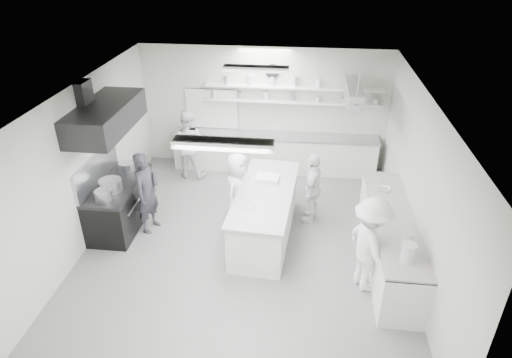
# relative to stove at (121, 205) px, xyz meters

# --- Properties ---
(floor) EXTENTS (6.00, 7.00, 0.02)m
(floor) POSITION_rel_stove_xyz_m (2.60, -0.40, -0.46)
(floor) COLOR gray
(floor) RESTS_ON ground
(ceiling) EXTENTS (6.00, 7.00, 0.02)m
(ceiling) POSITION_rel_stove_xyz_m (2.60, -0.40, 2.56)
(ceiling) COLOR white
(ceiling) RESTS_ON wall_back
(wall_back) EXTENTS (6.00, 0.04, 3.00)m
(wall_back) POSITION_rel_stove_xyz_m (2.60, 3.10, 1.05)
(wall_back) COLOR beige
(wall_back) RESTS_ON floor
(wall_front) EXTENTS (6.00, 0.04, 3.00)m
(wall_front) POSITION_rel_stove_xyz_m (2.60, -3.90, 1.05)
(wall_front) COLOR beige
(wall_front) RESTS_ON floor
(wall_left) EXTENTS (0.04, 7.00, 3.00)m
(wall_left) POSITION_rel_stove_xyz_m (-0.40, -0.40, 1.05)
(wall_left) COLOR beige
(wall_left) RESTS_ON floor
(wall_right) EXTENTS (0.04, 7.00, 3.00)m
(wall_right) POSITION_rel_stove_xyz_m (5.60, -0.40, 1.05)
(wall_right) COLOR beige
(wall_right) RESTS_ON floor
(stove) EXTENTS (0.80, 1.80, 0.90)m
(stove) POSITION_rel_stove_xyz_m (0.00, 0.00, 0.00)
(stove) COLOR black
(stove) RESTS_ON floor
(exhaust_hood) EXTENTS (0.85, 2.00, 0.50)m
(exhaust_hood) POSITION_rel_stove_xyz_m (0.00, -0.00, 1.90)
(exhaust_hood) COLOR black
(exhaust_hood) RESTS_ON wall_left
(back_counter) EXTENTS (5.00, 0.60, 0.92)m
(back_counter) POSITION_rel_stove_xyz_m (2.90, 2.80, 0.01)
(back_counter) COLOR silver
(back_counter) RESTS_ON floor
(shelf_lower) EXTENTS (4.20, 0.26, 0.04)m
(shelf_lower) POSITION_rel_stove_xyz_m (3.30, 2.97, 1.30)
(shelf_lower) COLOR silver
(shelf_lower) RESTS_ON wall_back
(shelf_upper) EXTENTS (4.20, 0.26, 0.04)m
(shelf_upper) POSITION_rel_stove_xyz_m (3.30, 2.97, 1.65)
(shelf_upper) COLOR silver
(shelf_upper) RESTS_ON wall_back
(pass_through_window) EXTENTS (1.30, 0.04, 1.00)m
(pass_through_window) POSITION_rel_stove_xyz_m (1.30, 3.08, 1.00)
(pass_through_window) COLOR black
(pass_through_window) RESTS_ON wall_back
(wall_clock) EXTENTS (0.32, 0.05, 0.32)m
(wall_clock) POSITION_rel_stove_xyz_m (2.80, 3.06, 2.00)
(wall_clock) COLOR silver
(wall_clock) RESTS_ON wall_back
(right_counter) EXTENTS (0.74, 3.30, 0.94)m
(right_counter) POSITION_rel_stove_xyz_m (5.25, -0.60, 0.02)
(right_counter) COLOR silver
(right_counter) RESTS_ON floor
(pot_rack) EXTENTS (0.30, 1.60, 0.40)m
(pot_rack) POSITION_rel_stove_xyz_m (4.60, 2.00, 1.85)
(pot_rack) COLOR #B0B3B7
(pot_rack) RESTS_ON ceiling
(light_fixture_front) EXTENTS (1.30, 0.25, 0.10)m
(light_fixture_front) POSITION_rel_stove_xyz_m (2.60, -2.20, 2.49)
(light_fixture_front) COLOR silver
(light_fixture_front) RESTS_ON ceiling
(light_fixture_rear) EXTENTS (1.30, 0.25, 0.10)m
(light_fixture_rear) POSITION_rel_stove_xyz_m (2.60, 1.40, 2.49)
(light_fixture_rear) COLOR silver
(light_fixture_rear) RESTS_ON ceiling
(prep_island) EXTENTS (1.14, 2.64, 0.95)m
(prep_island) POSITION_rel_stove_xyz_m (2.95, -0.05, 0.03)
(prep_island) COLOR silver
(prep_island) RESTS_ON floor
(stove_pot) EXTENTS (0.43, 0.43, 0.27)m
(stove_pot) POSITION_rel_stove_xyz_m (0.00, -0.27, 0.59)
(stove_pot) COLOR #B0B3B7
(stove_pot) RESTS_ON stove
(cook_stove) EXTENTS (0.55, 0.70, 1.68)m
(cook_stove) POSITION_rel_stove_xyz_m (0.63, -0.08, 0.39)
(cook_stove) COLOR #2C2C33
(cook_stove) RESTS_ON floor
(cook_back) EXTENTS (0.86, 0.69, 1.69)m
(cook_back) POSITION_rel_stove_xyz_m (0.86, 2.23, 0.40)
(cook_back) COLOR white
(cook_back) RESTS_ON floor
(cook_island_left) EXTENTS (0.72, 0.89, 1.57)m
(cook_island_left) POSITION_rel_stove_xyz_m (2.36, 0.31, 0.34)
(cook_island_left) COLOR white
(cook_island_left) RESTS_ON floor
(cook_island_right) EXTENTS (0.56, 0.94, 1.50)m
(cook_island_right) POSITION_rel_stove_xyz_m (3.85, 0.62, 0.30)
(cook_island_right) COLOR white
(cook_island_right) RESTS_ON floor
(cook_right) EXTENTS (1.03, 1.27, 1.72)m
(cook_right) POSITION_rel_stove_xyz_m (4.77, -1.31, 0.41)
(cook_right) COLOR white
(cook_right) RESTS_ON floor
(bowl_island_a) EXTENTS (0.30, 0.30, 0.06)m
(bowl_island_a) POSITION_rel_stove_xyz_m (2.93, -0.04, 0.53)
(bowl_island_a) COLOR #B0B3B7
(bowl_island_a) RESTS_ON prep_island
(bowl_island_b) EXTENTS (0.25, 0.25, 0.06)m
(bowl_island_b) POSITION_rel_stove_xyz_m (2.72, -0.61, 0.53)
(bowl_island_b) COLOR silver
(bowl_island_b) RESTS_ON prep_island
(bowl_right) EXTENTS (0.33, 0.33, 0.06)m
(bowl_right) POSITION_rel_stove_xyz_m (5.19, 0.34, 0.52)
(bowl_right) COLOR silver
(bowl_right) RESTS_ON right_counter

